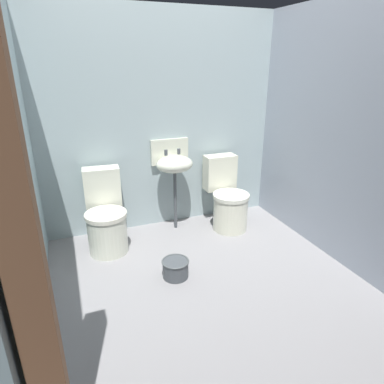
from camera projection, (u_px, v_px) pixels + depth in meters
name	position (u px, v px, depth m)	size (l,w,h in m)	color
ground_plane	(204.00, 281.00, 2.97)	(2.97, 2.79, 0.08)	gray
wall_back	(160.00, 124.00, 3.62)	(2.97, 0.10, 2.29)	#9EB2B5
wall_left	(11.00, 165.00, 2.17)	(0.10, 2.59, 2.29)	#9AB4BA
wall_right	(336.00, 135.00, 3.07)	(0.10, 2.59, 2.29)	#A2ABBB
wooden_door_post	(20.00, 245.00, 1.23)	(0.14, 0.14, 2.29)	brown
toilet_left	(106.00, 218.00, 3.33)	(0.43, 0.62, 0.78)	silver
toilet_right	(227.00, 200.00, 3.78)	(0.40, 0.59, 0.78)	silver
sink	(174.00, 163.00, 3.60)	(0.42, 0.35, 0.99)	#464B4F
bucket	(176.00, 268.00, 2.94)	(0.24, 0.24, 0.16)	#464B4F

